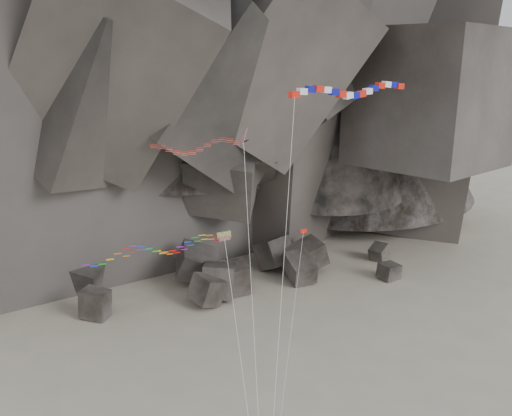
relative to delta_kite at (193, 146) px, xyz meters
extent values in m
cube|color=#47423F|center=(8.97, 29.28, -25.44)|extent=(5.54, 5.22, 4.71)
cube|color=#47423F|center=(-10.43, 25.86, -25.59)|extent=(4.68, 4.34, 4.26)
cube|color=#47423F|center=(6.82, 28.17, -25.18)|extent=(5.78, 5.69, 5.45)
cube|color=#47423F|center=(20.01, 30.73, -25.94)|extent=(4.41, 6.11, 4.91)
cube|color=#47423F|center=(4.44, 33.73, -25.40)|extent=(7.01, 6.04, 7.10)
cube|color=#47423F|center=(4.69, 25.82, -25.65)|extent=(5.86, 5.10, 5.12)
cube|color=#47423F|center=(35.93, 36.40, -26.45)|extent=(4.25, 4.09, 3.01)
cube|color=#47423F|center=(-12.01, 34.77, -25.59)|extent=(7.03, 7.55, 6.32)
cube|color=#47423F|center=(21.95, 34.05, -25.68)|extent=(7.42, 5.90, 5.76)
cube|color=#47423F|center=(34.01, 28.60, -26.37)|extent=(3.90, 3.54, 2.65)
cube|color=#47423F|center=(17.47, 36.42, -25.37)|extent=(6.78, 7.10, 5.96)
cylinder|color=silver|center=(3.18, -8.27, -12.54)|extent=(2.05, 15.37, 26.41)
cube|color=red|center=(7.66, -3.49, 4.38)|extent=(0.90, 0.75, 0.51)
cube|color=white|center=(8.40, -3.23, 4.59)|extent=(0.94, 0.77, 0.57)
cube|color=#0C0F8E|center=(9.15, -3.02, 4.73)|extent=(0.96, 0.77, 0.61)
cube|color=red|center=(9.90, -2.83, 4.74)|extent=(0.96, 0.78, 0.61)
cube|color=white|center=(10.65, -2.65, 4.63)|extent=(0.94, 0.77, 0.58)
cube|color=#0C0F8E|center=(11.40, -2.44, 4.43)|extent=(0.91, 0.76, 0.53)
cube|color=red|center=(12.15, -2.20, 4.21)|extent=(0.93, 0.76, 0.56)
cube|color=white|center=(12.89, -1.90, 4.05)|extent=(0.95, 0.77, 0.60)
cube|color=#0C0F8E|center=(13.64, -1.56, 4.01)|extent=(0.96, 0.78, 0.61)
cube|color=red|center=(14.39, -1.17, 4.09)|extent=(0.95, 0.77, 0.59)
cube|color=white|center=(15.14, -0.78, 4.27)|extent=(0.92, 0.76, 0.54)
cube|color=#0C0F8E|center=(15.89, -0.41, 4.49)|extent=(0.92, 0.76, 0.55)
cube|color=red|center=(16.63, -0.07, 4.67)|extent=(0.95, 0.77, 0.59)
cube|color=white|center=(17.38, 0.22, 4.75)|extent=(0.96, 0.78, 0.61)
cube|color=#0C0F8E|center=(18.13, 0.46, 4.70)|extent=(0.95, 0.77, 0.60)
cube|color=red|center=(18.88, 0.66, 4.53)|extent=(0.93, 0.76, 0.56)
cylinder|color=silver|center=(4.91, -9.82, -10.68)|extent=(5.52, 12.27, 30.13)
cube|color=#FFF30E|center=(2.57, 0.32, -8.17)|extent=(1.30, 0.46, 0.71)
cube|color=#0CB219|center=(2.57, 0.15, -8.44)|extent=(1.08, 0.33, 0.48)
cylinder|color=silver|center=(2.37, -7.81, -16.95)|extent=(0.43, 16.28, 17.59)
cube|color=red|center=(9.68, -0.70, -8.02)|extent=(0.60, 0.07, 0.38)
cube|color=#0C0F8E|center=(9.48, -0.69, -8.02)|extent=(0.22, 0.06, 0.40)
cylinder|color=silver|center=(5.93, -8.32, -16.88)|extent=(7.53, 15.25, 17.73)
camera|label=1|loc=(-6.14, -46.97, 8.39)|focal=40.00mm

